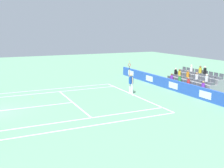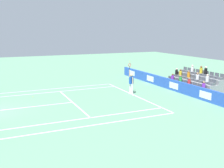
% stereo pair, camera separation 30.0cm
% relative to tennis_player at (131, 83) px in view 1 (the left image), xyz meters
% --- Properties ---
extents(line_baseline, '(10.97, 0.10, 0.01)m').
position_rel_tennis_player_xyz_m(line_baseline, '(-0.67, 0.03, -0.99)').
color(line_baseline, white).
rests_on(line_baseline, ground).
extents(line_service, '(8.23, 0.10, 0.01)m').
position_rel_tennis_player_xyz_m(line_service, '(-0.67, 5.52, -0.99)').
color(line_service, white).
rests_on(line_service, ground).
extents(line_centre_service, '(0.10, 6.40, 0.01)m').
position_rel_tennis_player_xyz_m(line_centre_service, '(-0.67, 8.72, -0.99)').
color(line_centre_service, white).
rests_on(line_centre_service, ground).
extents(line_singles_sideline_left, '(0.10, 11.89, 0.01)m').
position_rel_tennis_player_xyz_m(line_singles_sideline_left, '(3.44, 5.97, -0.99)').
color(line_singles_sideline_left, white).
rests_on(line_singles_sideline_left, ground).
extents(line_singles_sideline_right, '(0.10, 11.89, 0.01)m').
position_rel_tennis_player_xyz_m(line_singles_sideline_right, '(-4.79, 5.97, -0.99)').
color(line_singles_sideline_right, white).
rests_on(line_singles_sideline_right, ground).
extents(line_doubles_sideline_left, '(0.10, 11.89, 0.01)m').
position_rel_tennis_player_xyz_m(line_doubles_sideline_left, '(4.81, 5.97, -0.99)').
color(line_doubles_sideline_left, white).
rests_on(line_doubles_sideline_left, ground).
extents(line_doubles_sideline_right, '(0.10, 11.89, 0.01)m').
position_rel_tennis_player_xyz_m(line_doubles_sideline_right, '(-6.16, 5.97, -0.99)').
color(line_doubles_sideline_right, white).
rests_on(line_doubles_sideline_right, ground).
extents(line_centre_mark, '(0.10, 0.20, 0.01)m').
position_rel_tennis_player_xyz_m(line_centre_mark, '(-0.67, 0.13, -0.99)').
color(line_centre_mark, white).
rests_on(line_centre_mark, ground).
extents(sponsor_barrier, '(20.12, 0.22, 1.01)m').
position_rel_tennis_player_xyz_m(sponsor_barrier, '(-0.67, -4.17, -0.49)').
color(sponsor_barrier, blue).
rests_on(sponsor_barrier, ground).
extents(tennis_player, '(0.54, 0.42, 2.85)m').
position_rel_tennis_player_xyz_m(tennis_player, '(0.00, 0.00, 0.00)').
color(tennis_player, white).
rests_on(tennis_player, ground).
extents(stadium_stand, '(5.58, 2.85, 2.20)m').
position_rel_tennis_player_xyz_m(stadium_stand, '(-0.66, -6.48, -0.43)').
color(stadium_stand, gray).
rests_on(stadium_stand, ground).
extents(loose_tennis_ball, '(0.07, 0.07, 0.07)m').
position_rel_tennis_player_xyz_m(loose_tennis_ball, '(2.21, 8.11, -0.96)').
color(loose_tennis_ball, '#D1E533').
rests_on(loose_tennis_ball, ground).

